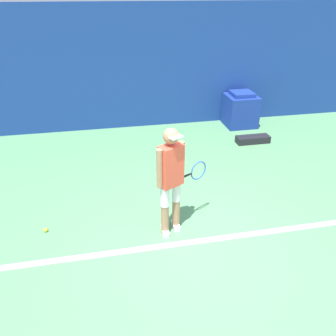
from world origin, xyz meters
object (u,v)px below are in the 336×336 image
Objects in this scene: tennis_ball at (46,230)px; tennis_player at (171,177)px; covered_chair at (240,110)px; equipment_bag at (253,139)px.

tennis_player is at bearing -9.78° from tennis_ball.
covered_chair is 1.14× the size of equipment_bag.
equipment_bag is at bearing -95.70° from covered_chair.
tennis_player is 2.17m from tennis_ball.
covered_chair reaches higher than tennis_ball.
tennis_player is 25.20× the size of tennis_ball.
tennis_ball is 5.98m from covered_chair.
tennis_ball is (-1.93, 0.33, -0.92)m from tennis_player.
covered_chair is at bearing 27.94° from tennis_player.
equipment_bag is (4.57, 2.52, 0.05)m from tennis_ball.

